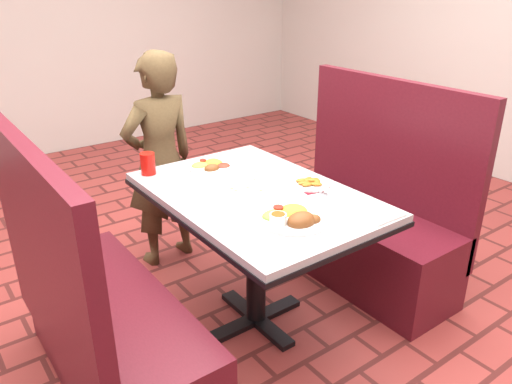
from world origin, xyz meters
TOP-DOWN VIEW (x-y plane):
  - dining_table at (0.00, 0.00)m, footprint 0.81×1.21m
  - booth_bench_left at (-0.80, 0.00)m, footprint 0.47×1.20m
  - booth_bench_right at (0.80, 0.00)m, footprint 0.47×1.20m
  - diner_person at (-0.07, 0.89)m, footprint 0.51×0.36m
  - near_dinner_plate at (-0.06, -0.34)m, footprint 0.30×0.30m
  - far_dinner_plate at (-0.00, 0.40)m, footprint 0.25×0.25m
  - plantain_plate at (0.26, -0.09)m, footprint 0.19×0.19m
  - maroon_napkin at (0.23, -0.14)m, footprint 0.10×0.10m
  - spoon_utensil at (0.23, -0.17)m, footprint 0.03×0.13m
  - red_tumbler at (-0.31, 0.52)m, footprint 0.08×0.08m
  - paper_napkin at (0.27, -0.52)m, footprint 0.19×0.14m
  - knife_utensil at (-0.07, -0.35)m, footprint 0.02×0.16m
  - fork_utensil at (-0.05, -0.36)m, footprint 0.09×0.13m
  - lettuce_shreds at (0.04, 0.06)m, footprint 0.28×0.32m

SIDE VIEW (x-z plane):
  - booth_bench_left at x=-0.80m, z-range -0.26..0.92m
  - booth_bench_right at x=0.80m, z-range -0.26..0.92m
  - dining_table at x=0.00m, z-range 0.28..1.03m
  - diner_person at x=-0.07m, z-range 0.00..1.32m
  - lettuce_shreds at x=0.04m, z-range 0.75..0.75m
  - maroon_napkin at x=0.23m, z-range 0.75..0.75m
  - spoon_utensil at x=0.23m, z-range 0.75..0.76m
  - paper_napkin at x=0.27m, z-range 0.75..0.76m
  - knife_utensil at x=-0.07m, z-range 0.76..0.76m
  - fork_utensil at x=-0.05m, z-range 0.76..0.76m
  - plantain_plate at x=0.26m, z-range 0.75..0.78m
  - far_dinner_plate at x=0.00m, z-range 0.74..0.80m
  - near_dinner_plate at x=-0.06m, z-range 0.74..0.83m
  - red_tumbler at x=-0.31m, z-range 0.75..0.86m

